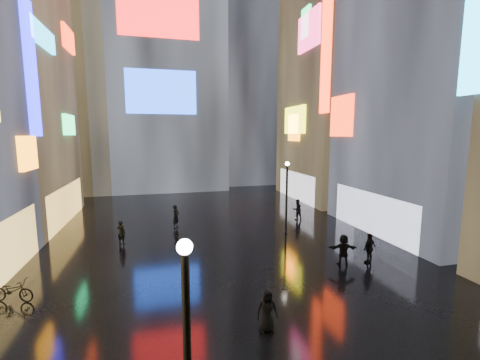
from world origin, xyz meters
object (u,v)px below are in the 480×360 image
object	(u,v)px
lamp_near	(187,351)
pedestrian_3	(369,248)
bicycle	(12,291)
lamp_far	(287,193)

from	to	relation	value
lamp_near	pedestrian_3	distance (m)	14.24
pedestrian_3	bicycle	size ratio (longest dim) A/B	0.90
lamp_near	bicycle	xyz separation A→B (m)	(-6.65, 9.16, -2.45)
lamp_far	bicycle	bearing A→B (deg)	-157.62
pedestrian_3	bicycle	xyz separation A→B (m)	(-17.47, 0.15, -0.35)
lamp_near	pedestrian_3	world-z (taller)	lamp_near
lamp_near	pedestrian_3	bearing A→B (deg)	39.75
lamp_far	lamp_near	bearing A→B (deg)	-118.92
lamp_near	lamp_far	distance (m)	17.59
lamp_far	bicycle	distance (m)	16.57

